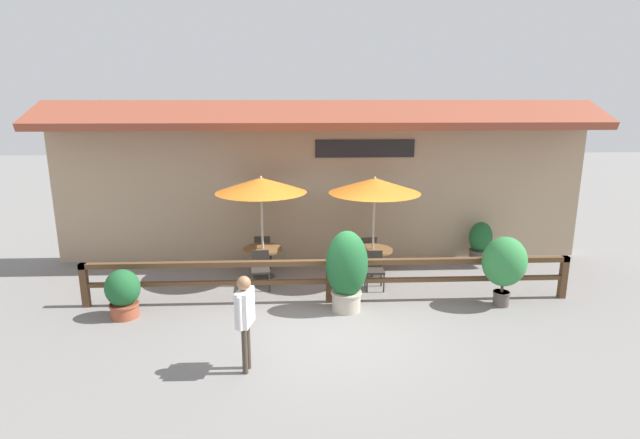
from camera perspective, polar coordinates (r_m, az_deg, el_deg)
The scene contains 16 objects.
ground_plane at distance 9.96m, azimuth 1.45°, elevation -11.76°, with size 60.00×60.00×0.00m, color slate.
building_facade at distance 13.25m, azimuth 0.24°, elevation 4.55°, with size 14.28×1.49×4.23m.
patio_railing at distance 10.66m, azimuth 1.06°, elevation -5.95°, with size 10.40×0.14×0.95m.
patio_umbrella_near at distance 11.82m, azimuth -6.76°, elevation 3.92°, with size 2.16×2.16×2.50m.
dining_table_near at distance 12.23m, azimuth -6.54°, elevation -3.94°, with size 0.95×0.95×0.74m.
chair_near_streetside at distance 11.58m, azimuth -6.81°, elevation -5.48°, with size 0.45×0.45×0.87m.
chair_near_wallside at distance 12.94m, azimuth -6.55°, elevation -3.39°, with size 0.43×0.43×0.87m.
patio_umbrella_middle at distance 11.75m, azimuth 6.26°, elevation 3.87°, with size 2.16×2.16×2.50m.
dining_table_middle at distance 12.15m, azimuth 6.05°, elevation -4.03°, with size 0.95×0.95×0.74m.
chair_middle_streetside at distance 11.54m, azimuth 6.22°, elevation -5.53°, with size 0.43×0.43×0.87m.
chair_middle_wallside at distance 12.81m, azimuth 5.44°, elevation -3.54°, with size 0.48×0.48×0.87m.
potted_plant_small_flowering at distance 11.09m, azimuth 20.32°, elevation -4.70°, with size 0.92×0.83×1.51m.
potted_plant_broad_leaf at distance 10.75m, azimuth -21.59°, elevation -7.82°, with size 0.69×0.62×1.00m.
potted_plant_corner_fern at distance 10.21m, azimuth 3.07°, elevation -5.73°, with size 0.86×0.77×1.70m.
potted_plant_entrance_palm at distance 13.94m, azimuth 17.85°, elevation -2.46°, with size 0.61×0.55×1.10m.
pedestrian at distance 8.03m, azimuth -8.58°, elevation -10.30°, with size 0.29×0.56×1.62m.
Camera 1 is at (-0.67, -8.96, 4.30)m, focal length 28.00 mm.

